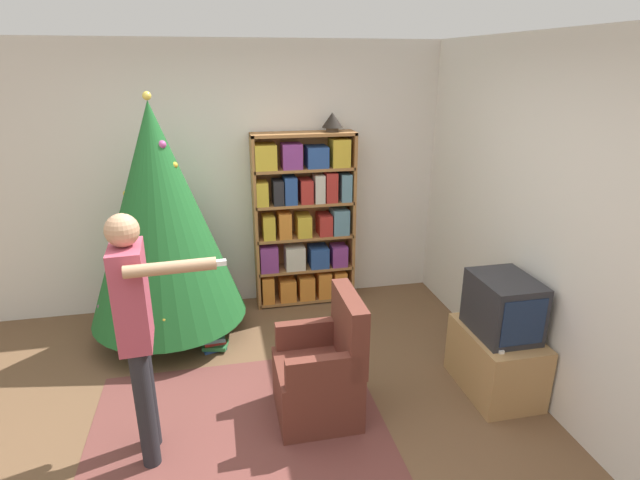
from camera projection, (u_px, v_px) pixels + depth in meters
name	position (u px, v px, depth m)	size (l,w,h in m)	color
ground_plane	(264.00, 443.00, 3.31)	(14.00, 14.00, 0.00)	brown
wall_back	(236.00, 179.00, 4.94)	(8.00, 0.10, 2.60)	silver
wall_right	(575.00, 238.00, 3.29)	(0.10, 8.00, 2.60)	silver
area_rug	(239.00, 431.00, 3.42)	(2.01, 1.66, 0.01)	brown
bookshelf	(304.00, 221.00, 5.01)	(1.01, 0.27, 1.76)	#A8703D
tv_stand	(496.00, 361.00, 3.79)	(0.47, 0.71, 0.50)	tan
television	(503.00, 306.00, 3.63)	(0.40, 0.52, 0.44)	#28282D
game_remote	(498.00, 348.00, 3.48)	(0.04, 0.12, 0.02)	white
christmas_tree	(160.00, 215.00, 4.24)	(1.35, 1.35, 2.18)	#4C3323
armchair	(322.00, 374.00, 3.50)	(0.57, 0.56, 0.92)	brown
standing_person	(137.00, 322.00, 2.92)	(0.65, 0.47, 1.62)	#232328
table_lamp	(332.00, 121.00, 4.74)	(0.20, 0.20, 0.18)	#473828
book_pile_near_tree	(215.00, 343.00, 4.38)	(0.24, 0.20, 0.13)	#284C93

